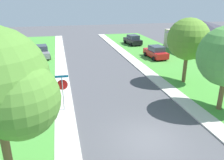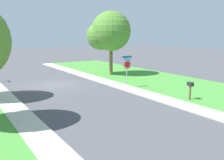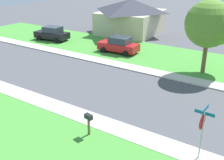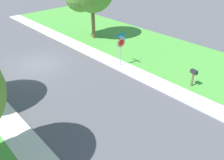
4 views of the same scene
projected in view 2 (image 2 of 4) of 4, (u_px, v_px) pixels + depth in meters
name	position (u px, v px, depth m)	size (l,w,h in m)	color
ground_plane	(54.00, 85.00, 23.18)	(120.00, 120.00, 0.00)	#4C4C51
sidewalk_east	(46.00, 143.00, 10.74)	(1.40, 56.00, 0.10)	beige
sidewalk_west	(195.00, 109.00, 15.71)	(1.40, 56.00, 0.10)	beige
stop_sign_far_corner	(127.00, 66.00, 21.32)	(0.92, 0.92, 2.77)	#9E9EA3
tree_sidewalk_far	(108.00, 32.00, 27.54)	(4.61, 4.29, 7.01)	brown
mailbox	(190.00, 86.00, 17.58)	(0.33, 0.52, 1.31)	brown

